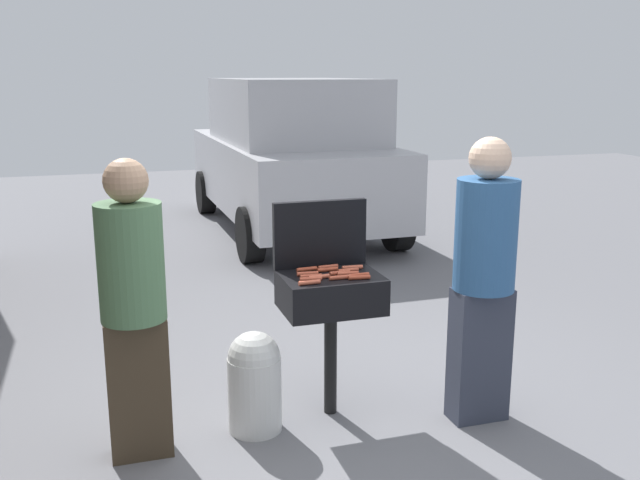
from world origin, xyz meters
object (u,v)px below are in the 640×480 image
object	(u,v)px
hot_dog_6	(340,277)
hot_dog_11	(311,276)
hot_dog_4	(309,282)
parked_minivan	(291,155)
hot_dog_7	(319,277)
person_left	(133,301)
hot_dog_0	(348,274)
hot_dog_10	(352,267)
hot_dog_8	(359,277)
hot_dog_14	(308,274)
hot_dog_13	(348,270)
propane_tank	(254,379)
hot_dog_1	(340,273)
hot_dog_12	(328,267)
hot_dog_2	(311,279)
hot_dog_3	(307,269)
hot_dog_9	(359,275)
person_right	(484,271)
bbq_grill	(331,297)
hot_dog_5	(328,270)

from	to	relation	value
hot_dog_6	hot_dog_11	size ratio (longest dim) A/B	1.00
hot_dog_4	parked_minivan	distance (m)	5.54
hot_dog_7	person_left	size ratio (longest dim) A/B	0.08
hot_dog_0	hot_dog_10	size ratio (longest dim) A/B	1.00
hot_dog_4	hot_dog_8	bearing A→B (deg)	2.11
hot_dog_14	hot_dog_13	bearing A→B (deg)	-1.28
hot_dog_10	propane_tank	world-z (taller)	hot_dog_10
hot_dog_1	hot_dog_12	distance (m)	0.15
hot_dog_2	hot_dog_3	bearing A→B (deg)	79.94
hot_dog_6	parked_minivan	world-z (taller)	parked_minivan
hot_dog_9	parked_minivan	bearing A→B (deg)	79.19
hot_dog_1	hot_dog_9	world-z (taller)	same
hot_dog_10	hot_dog_3	bearing A→B (deg)	171.07
hot_dog_9	hot_dog_12	distance (m)	0.26
hot_dog_11	propane_tank	distance (m)	0.70
hot_dog_1	person_right	bearing A→B (deg)	-22.91
bbq_grill	person_right	world-z (taller)	person_right
hot_dog_12	hot_dog_13	bearing A→B (deg)	-50.59
hot_dog_2	hot_dog_3	size ratio (longest dim) A/B	1.00
hot_dog_4	hot_dog_10	world-z (taller)	same
hot_dog_4	hot_dog_9	xyz separation A→B (m)	(0.33, 0.06, 0.00)
hot_dog_9	person_right	bearing A→B (deg)	-19.56
hot_dog_10	parked_minivan	distance (m)	5.24
bbq_grill	hot_dog_13	bearing A→B (deg)	12.08
hot_dog_7	hot_dog_5	bearing A→B (deg)	54.18
hot_dog_0	hot_dog_7	distance (m)	0.19
bbq_grill	hot_dog_13	world-z (taller)	hot_dog_13
hot_dog_5	person_left	distance (m)	1.20
propane_tank	hot_dog_1	bearing A→B (deg)	7.20
bbq_grill	hot_dog_3	world-z (taller)	hot_dog_3
hot_dog_12	hot_dog_5	bearing A→B (deg)	-110.53
hot_dog_14	person_left	bearing A→B (deg)	-169.03
hot_dog_6	hot_dog_8	size ratio (longest dim) A/B	1.00
hot_dog_7	propane_tank	size ratio (longest dim) A/B	0.21
hot_dog_7	hot_dog_10	size ratio (longest dim) A/B	1.00
hot_dog_3	propane_tank	world-z (taller)	hot_dog_3
hot_dog_7	propane_tank	xyz separation A→B (m)	(-0.41, -0.02, -0.59)
hot_dog_0	person_left	xyz separation A→B (m)	(-1.26, -0.13, -0.01)
hot_dog_0	person_right	world-z (taller)	person_right
hot_dog_8	hot_dog_11	bearing A→B (deg)	157.72
hot_dog_5	parked_minivan	distance (m)	5.27
hot_dog_0	hot_dog_4	distance (m)	0.30
hot_dog_3	hot_dog_9	xyz separation A→B (m)	(0.26, -0.22, 0.00)
hot_dog_8	hot_dog_13	world-z (taller)	same
hot_dog_0	hot_dog_7	size ratio (longest dim) A/B	1.00
hot_dog_6	person_right	xyz separation A→B (m)	(0.82, -0.24, 0.03)
hot_dog_11	hot_dog_8	bearing A→B (deg)	-22.28
hot_dog_12	parked_minivan	world-z (taller)	parked_minivan
hot_dog_5	hot_dog_10	distance (m)	0.16
hot_dog_10	hot_dog_2	bearing A→B (deg)	-152.07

